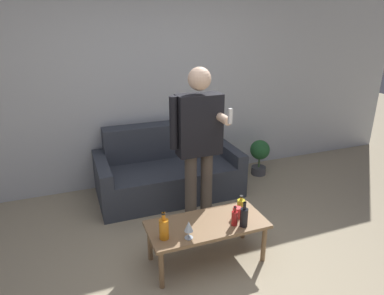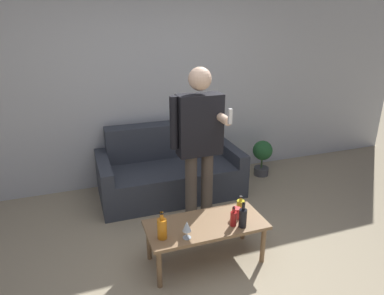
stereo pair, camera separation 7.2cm
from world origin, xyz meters
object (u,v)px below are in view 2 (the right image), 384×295
object	(u,v)px
coffee_table	(206,228)
person_standing_front	(199,138)
bottle_orange	(243,217)
couch	(169,170)

from	to	relation	value
coffee_table	person_standing_front	xyz separation A→B (m)	(0.15, 0.60, 0.64)
coffee_table	bottle_orange	size ratio (longest dim) A/B	4.56
couch	coffee_table	distance (m)	1.43
bottle_orange	coffee_table	bearing A→B (deg)	151.52
coffee_table	person_standing_front	bearing A→B (deg)	75.56
couch	person_standing_front	distance (m)	1.09
bottle_orange	person_standing_front	xyz separation A→B (m)	(-0.13, 0.75, 0.50)
bottle_orange	person_standing_front	distance (m)	0.91
couch	person_standing_front	world-z (taller)	person_standing_front
coffee_table	bottle_orange	xyz separation A→B (m)	(0.28, -0.15, 0.14)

